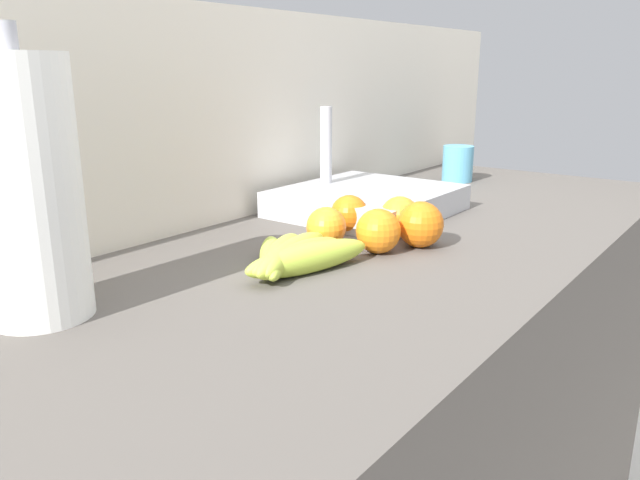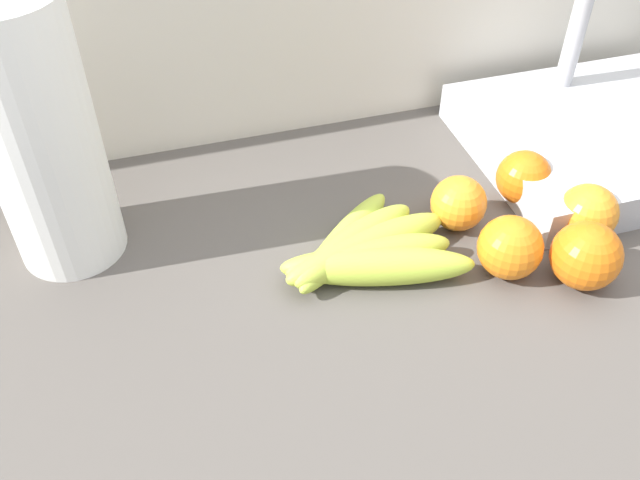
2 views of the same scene
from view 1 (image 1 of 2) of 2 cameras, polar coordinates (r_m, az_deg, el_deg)
counter at (r=1.24m, az=5.67°, el=-20.73°), size 1.68×0.61×0.92m
wall_back at (r=1.32m, az=-6.71°, el=-8.66°), size 2.08×0.06×1.30m
banana_bunch at (r=0.87m, az=-2.51°, el=-1.51°), size 0.21×0.18×0.04m
orange_back_left at (r=1.07m, az=2.76°, el=2.45°), size 0.07×0.07×0.07m
orange_front at (r=0.95m, az=5.43°, el=0.83°), size 0.07×0.07×0.07m
orange_back_right at (r=0.99m, az=9.29°, el=1.43°), size 0.07×0.07×0.07m
orange_center at (r=0.98m, az=0.58°, el=1.23°), size 0.06×0.06×0.06m
orange_right at (r=1.06m, az=7.36°, el=2.23°), size 0.07×0.07×0.07m
paper_towel_roll at (r=0.75m, az=-25.48°, el=4.15°), size 0.12×0.12×0.33m
sink_basin at (r=1.22m, az=4.34°, el=3.75°), size 0.32×0.29×0.20m
mug at (r=1.60m, az=12.65°, el=6.93°), size 0.08×0.08×0.09m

